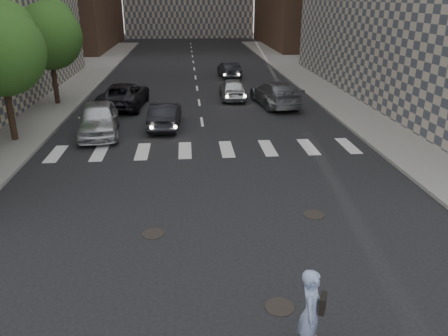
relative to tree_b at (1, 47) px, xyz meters
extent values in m
plane|color=black|center=(9.45, -11.14, -4.65)|extent=(160.00, 160.00, 0.00)
cube|color=gray|center=(23.95, 8.86, -4.57)|extent=(13.00, 80.00, 0.15)
cube|color=black|center=(20.65, 2.86, -2.65)|extent=(0.30, 18.00, 4.00)
cylinder|color=#382619|center=(-0.05, -0.14, -3.10)|extent=(0.32, 0.32, 2.80)
sphere|color=#24511B|center=(0.15, 0.46, 0.70)|extent=(2.80, 2.80, 2.80)
cylinder|color=#382619|center=(-0.05, 7.86, -3.10)|extent=(0.32, 0.32, 2.80)
sphere|color=#24511B|center=(-0.05, 7.86, -0.20)|extent=(4.20, 4.20, 4.20)
sphere|color=#24511B|center=(0.15, 8.46, 0.70)|extent=(2.80, 2.80, 2.80)
cylinder|color=black|center=(10.65, -13.64, -4.64)|extent=(0.70, 0.70, 0.02)
cylinder|color=black|center=(7.45, -9.94, -4.64)|extent=(0.70, 0.70, 0.02)
cylinder|color=black|center=(12.75, -9.14, -4.64)|extent=(0.70, 0.70, 0.02)
imported|color=#889CC6|center=(10.92, -15.14, -3.58)|extent=(0.71, 0.83, 1.92)
cube|color=black|center=(11.13, -15.17, -3.34)|extent=(0.24, 0.34, 0.36)
imported|color=#B9BCC0|center=(3.95, 0.81, -3.79)|extent=(2.64, 5.26, 1.72)
imported|color=black|center=(7.38, 1.86, -3.94)|extent=(1.77, 4.36, 1.41)
imported|color=slate|center=(14.49, 6.55, -3.84)|extent=(2.98, 5.80, 1.61)
imported|color=black|center=(4.50, 7.05, -3.85)|extent=(3.10, 5.90, 1.58)
imported|color=#B6B9BE|center=(11.89, 8.86, -3.91)|extent=(1.87, 4.40, 1.48)
imported|color=black|center=(12.46, 17.43, -3.96)|extent=(1.93, 4.33, 1.38)
camera|label=1|loc=(8.62, -21.88, 2.21)|focal=35.00mm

